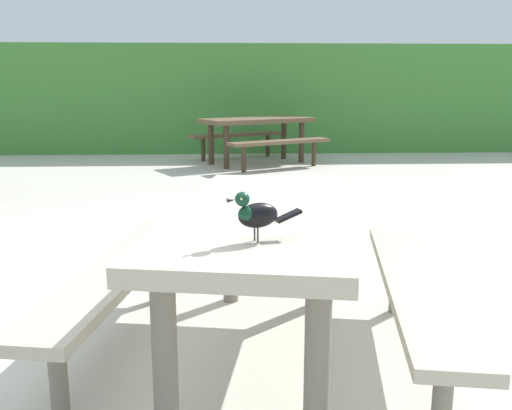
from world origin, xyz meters
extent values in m
plane|color=beige|center=(0.00, 0.00, 0.00)|extent=(60.00, 60.00, 0.00)
cube|color=#428438|center=(0.00, 9.24, 1.00)|extent=(28.00, 2.06, 2.00)
cube|color=#B2A893|center=(0.25, 0.23, 0.70)|extent=(1.05, 1.90, 0.07)
cylinder|color=slate|center=(-0.13, -0.42, 0.33)|extent=(0.09, 0.09, 0.67)
cylinder|color=slate|center=(0.39, -0.51, 0.33)|extent=(0.09, 0.09, 0.67)
cylinder|color=slate|center=(0.11, 0.97, 0.33)|extent=(0.09, 0.09, 0.67)
cylinder|color=slate|center=(0.63, 0.88, 0.33)|extent=(0.09, 0.09, 0.67)
cube|color=#B2A893|center=(-0.44, 0.35, 0.41)|extent=(0.56, 1.73, 0.05)
cylinder|color=slate|center=(-0.55, -0.28, 0.20)|extent=(0.07, 0.07, 0.39)
cylinder|color=slate|center=(-0.33, 0.98, 0.20)|extent=(0.07, 0.07, 0.39)
cube|color=#B2A893|center=(0.94, 0.11, 0.41)|extent=(0.56, 1.73, 0.05)
cylinder|color=slate|center=(0.83, -0.52, 0.20)|extent=(0.07, 0.07, 0.39)
cylinder|color=slate|center=(1.05, 0.75, 0.20)|extent=(0.07, 0.07, 0.39)
ellipsoid|color=black|center=(0.20, -0.32, 0.84)|extent=(0.17, 0.12, 0.09)
ellipsoid|color=#0F3823|center=(0.16, -0.34, 0.84)|extent=(0.08, 0.08, 0.06)
sphere|color=#0F3823|center=(0.15, -0.34, 0.90)|extent=(0.05, 0.05, 0.05)
sphere|color=#EAE08C|center=(0.14, -0.36, 0.90)|extent=(0.01, 0.01, 0.01)
sphere|color=#EAE08C|center=(0.13, -0.33, 0.90)|extent=(0.01, 0.01, 0.01)
cone|color=black|center=(0.11, -0.36, 0.90)|extent=(0.03, 0.03, 0.02)
cube|color=black|center=(0.31, -0.28, 0.82)|extent=(0.11, 0.07, 0.04)
cylinder|color=#47423D|center=(0.20, -0.34, 0.77)|extent=(0.01, 0.01, 0.05)
cylinder|color=#47423D|center=(0.19, -0.31, 0.77)|extent=(0.01, 0.01, 0.05)
cube|color=brown|center=(0.57, 6.91, 0.70)|extent=(1.95, 1.51, 0.07)
cylinder|color=#423324|center=(1.31, 7.00, 0.33)|extent=(0.09, 0.09, 0.67)
cylinder|color=#423324|center=(1.06, 7.47, 0.33)|extent=(0.09, 0.09, 0.67)
cylinder|color=#423324|center=(0.07, 6.35, 0.33)|extent=(0.09, 0.09, 0.67)
cylinder|color=#423324|center=(-0.18, 6.82, 0.33)|extent=(0.09, 0.09, 0.67)
cube|color=brown|center=(0.89, 6.29, 0.41)|extent=(1.64, 1.04, 0.05)
cylinder|color=#423324|center=(1.46, 6.59, 0.20)|extent=(0.07, 0.07, 0.39)
cylinder|color=#423324|center=(0.32, 5.99, 0.20)|extent=(0.07, 0.07, 0.39)
cube|color=brown|center=(0.24, 7.53, 0.41)|extent=(1.64, 1.04, 0.05)
cylinder|color=#423324|center=(0.81, 7.83, 0.20)|extent=(0.07, 0.07, 0.39)
cylinder|color=#423324|center=(-0.33, 7.23, 0.20)|extent=(0.07, 0.07, 0.39)
camera|label=1|loc=(0.10, -2.23, 1.29)|focal=39.27mm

